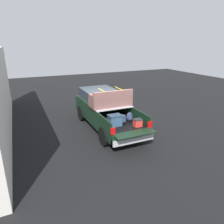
% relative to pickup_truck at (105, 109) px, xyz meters
% --- Properties ---
extents(ground_plane, '(40.00, 40.00, 0.00)m').
position_rel_pickup_truck_xyz_m(ground_plane, '(-0.37, -0.00, -0.98)').
color(ground_plane, black).
extents(pickup_truck, '(6.05, 2.06, 2.23)m').
position_rel_pickup_truck_xyz_m(pickup_truck, '(0.00, 0.00, 0.00)').
color(pickup_truck, black).
rests_on(pickup_truck, ground_plane).
extents(building_facade, '(11.91, 0.36, 4.13)m').
position_rel_pickup_truck_xyz_m(building_facade, '(1.20, 4.87, 1.08)').
color(building_facade, silver).
rests_on(building_facade, ground_plane).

